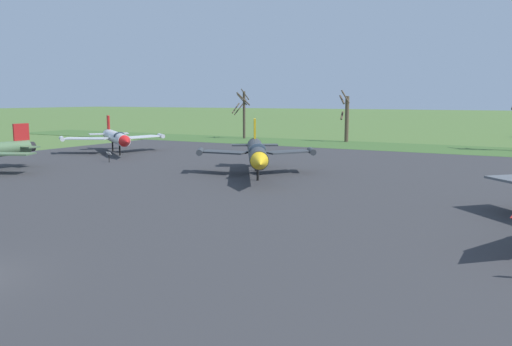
# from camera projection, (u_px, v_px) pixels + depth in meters

# --- Properties ---
(asphalt_apron) EXTENTS (70.63, 63.70, 0.05)m
(asphalt_apron) POSITION_uv_depth(u_px,v_px,m) (236.00, 193.00, 33.91)
(asphalt_apron) COLOR #333335
(asphalt_apron) RESTS_ON ground
(grass_verge_strip) EXTENTS (130.63, 12.00, 0.06)m
(grass_verge_strip) POSITION_uv_depth(u_px,v_px,m) (384.00, 147.00, 66.82)
(grass_verge_strip) COLOR #3C5F2B
(grass_verge_strip) RESTS_ON ground
(jet_fighter_front_left) EXTENTS (12.35, 11.41, 4.20)m
(jet_fighter_front_left) POSITION_uv_depth(u_px,v_px,m) (116.00, 137.00, 57.78)
(jet_fighter_front_left) COLOR silver
(jet_fighter_front_left) RESTS_ON ground
(info_placard_front_left) EXTENTS (0.50, 0.29, 1.09)m
(info_placard_front_left) POSITION_uv_depth(u_px,v_px,m) (109.00, 156.00, 49.89)
(info_placard_front_left) COLOR black
(info_placard_front_left) RESTS_ON ground
(jet_fighter_rear_left) EXTENTS (10.20, 13.47, 4.44)m
(jet_fighter_rear_left) POSITION_uv_depth(u_px,v_px,m) (257.00, 152.00, 40.71)
(jet_fighter_rear_left) COLOR #33383D
(jet_fighter_rear_left) RESTS_ON ground
(bare_tree_far_left) EXTENTS (3.12, 3.27, 7.78)m
(bare_tree_far_left) POSITION_uv_depth(u_px,v_px,m) (243.00, 112.00, 79.66)
(bare_tree_far_left) COLOR #42382D
(bare_tree_far_left) RESTS_ON ground
(bare_tree_left_of_center) EXTENTS (1.91, 1.93, 7.48)m
(bare_tree_left_of_center) POSITION_uv_depth(u_px,v_px,m) (346.00, 117.00, 73.40)
(bare_tree_left_of_center) COLOR brown
(bare_tree_left_of_center) RESTS_ON ground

